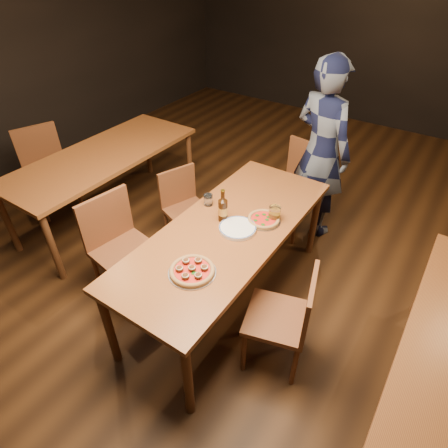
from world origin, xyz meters
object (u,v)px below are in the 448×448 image
Objects in this scene: chair_end at (293,189)px; amber_glass at (275,213)px; chair_nbr_left at (49,171)px; table_main at (228,236)px; diner at (321,151)px; chair_main_e at (277,317)px; pizza_meatball at (192,270)px; pizza_margherita at (264,219)px; plate_stack at (238,228)px; table_left at (103,160)px; chair_main_nw at (126,252)px; chair_main_sw at (188,211)px; beer_bottle at (223,210)px; water_glass at (208,200)px.

amber_glass is at bearing -65.28° from chair_end.
table_main is at bearing -71.63° from chair_nbr_left.
chair_main_e is at bearing 124.52° from diner.
chair_nbr_left is at bearing 178.72° from table_main.
pizza_margherita is (0.11, 0.74, -0.00)m from pizza_meatball.
plate_stack is (0.00, 0.54, -0.01)m from pizza_meatball.
chair_main_e is 0.66m from pizza_meatball.
amber_glass reaches higher than plate_stack.
diner is (0.16, 1.34, 0.19)m from table_main.
pizza_meatball is (1.77, -0.81, 0.09)m from table_left.
chair_end is (0.69, 1.59, -0.00)m from chair_main_nw.
plate_stack is at bearing -8.84° from table_left.
chair_main_e reaches higher than chair_main_sw.
table_main is 2.33m from chair_nbr_left.
chair_nbr_left is at bearing 179.36° from plate_stack.
table_left is at bearing 171.72° from beer_bottle.
chair_main_nw is 1.10× the size of chair_main_e.
plate_stack is at bearing 105.98° from diner.
water_glass is 0.54m from amber_glass.
beer_bottle reaches higher than water_glass.
water_glass reaches higher than chair_main_sw.
plate_stack is (0.76, 0.44, 0.28)m from chair_main_nw.
beer_bottle is at bearing -96.96° from chair_main_sw.
chair_nbr_left reaches higher than pizza_margherita.
beer_bottle is at bearing -133.56° from chair_main_e.
amber_glass is at bearing 113.83° from diner.
chair_main_nw is 0.79m from chair_main_sw.
amber_glass is 0.07× the size of diner.
diner is at bearing -42.83° from chair_nbr_left.
pizza_margherita is at bearing 61.67° from plate_stack.
pizza_margherita is at bearing -131.25° from amber_glass.
chair_main_sw is 1.22m from pizza_meatball.
table_left is at bearing 169.99° from table_main.
chair_main_nw is 1.29m from chair_main_e.
table_main is 0.36m from water_glass.
pizza_margherita reaches higher than table_left.
water_glass reaches higher than table_left.
diner reaches higher than chair_nbr_left.
chair_main_sw is 3.14× the size of pizza_margherita.
plate_stack is 1.06× the size of beer_bottle.
amber_glass is (0.32, 0.22, -0.04)m from beer_bottle.
chair_end reaches higher than water_glass.
table_left is 2.45× the size of chair_main_sw.
pizza_margherita is (2.50, 0.17, 0.29)m from chair_nbr_left.
table_left is 1.05m from chair_main_sw.
table_left is 2.11× the size of chair_end.
water_glass is 0.05× the size of diner.
amber_glass is (0.17, 0.80, 0.04)m from pizza_meatball.
chair_main_sw is at bearing 151.64° from table_main.
table_left is 17.70× the size of amber_glass.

